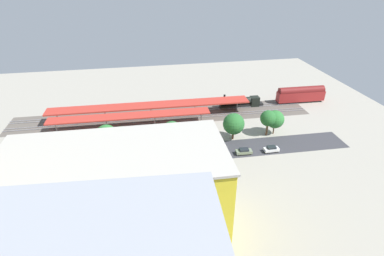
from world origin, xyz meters
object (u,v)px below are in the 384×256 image
object	(u,v)px
street_tree_3	(275,119)
parked_car_1	(244,152)
parked_car_2	(213,155)
parked_car_4	(153,161)
platform_canopy_far	(151,105)
traffic_light	(215,144)
platform_canopy_near	(130,116)
street_tree_1	(234,124)
street_tree_2	(106,135)
street_tree_5	(172,131)
street_tree_4	(268,118)
box_truck_1	(185,183)
street_tree_0	(121,135)
box_truck_2	(89,194)
parked_car_3	(182,157)
construction_building	(119,202)
locomotive	(242,102)
passenger_coach	(301,94)
box_truck_0	(98,186)
parked_car_0	(271,149)

from	to	relation	value
street_tree_3	parked_car_1	bearing A→B (deg)	36.27
parked_car_2	parked_car_4	distance (m)	15.53
platform_canopy_far	parked_car_1	world-z (taller)	platform_canopy_far
street_tree_3	traffic_light	distance (m)	22.91
platform_canopy_near	street_tree_1	size ratio (longest dim) A/B	6.12
street_tree_2	street_tree_5	xyz separation A→B (m)	(-17.20, -0.71, -0.69)
parked_car_4	street_tree_4	bearing A→B (deg)	-165.36
box_truck_1	street_tree_0	distance (m)	24.51
box_truck_2	street_tree_0	distance (m)	21.19
parked_car_3	street_tree_3	xyz separation A→B (m)	(-28.67, -8.72, 4.00)
platform_canopy_near	construction_building	bearing A→B (deg)	87.96
locomotive	parked_car_3	bearing A→B (deg)	48.67
parked_car_1	street_tree_2	distance (m)	36.26
platform_canopy_near	street_tree_0	world-z (taller)	street_tree_0
parked_car_3	platform_canopy_near	bearing A→B (deg)	-57.13
locomotive	street_tree_5	bearing A→B (deg)	38.17
parked_car_4	street_tree_0	size ratio (longest dim) A/B	0.66
parked_car_3	box_truck_2	distance (m)	24.60
parked_car_2	platform_canopy_near	bearing A→B (deg)	-43.85
passenger_coach	box_truck_1	distance (m)	63.73
locomotive	construction_building	xyz separation A→B (m)	(39.89, 53.18, 7.66)
street_tree_5	box_truck_0	bearing A→B (deg)	42.98
box_truck_0	street_tree_0	world-z (taller)	street_tree_0
parked_car_0	box_truck_1	size ratio (longest dim) A/B	0.40
street_tree_0	box_truck_2	bearing A→B (deg)	72.02
box_truck_1	street_tree_3	world-z (taller)	street_tree_3
platform_canopy_near	street_tree_0	xyz separation A→B (m)	(2.47, 11.29, 0.05)
passenger_coach	street_tree_0	distance (m)	66.35
box_truck_0	street_tree_1	xyz separation A→B (m)	(-35.89, -17.28, 3.13)
street_tree_4	street_tree_0	bearing A→B (deg)	0.01
platform_canopy_far	parked_car_3	xyz separation A→B (m)	(-6.23, 26.31, -3.48)
passenger_coach	street_tree_1	world-z (taller)	street_tree_1
parked_car_3	passenger_coach	bearing A→B (deg)	-148.63
parked_car_1	traffic_light	xyz separation A→B (m)	(8.35, 1.22, 4.02)
parked_car_3	traffic_light	distance (m)	9.17
platform_canopy_near	street_tree_4	size ratio (longest dim) A/B	6.19
box_truck_1	street_tree_5	distance (m)	19.59
street_tree_0	street_tree_4	bearing A→B (deg)	-179.99
street_tree_3	street_tree_4	xyz separation A→B (m)	(2.31, 0.37, 0.70)
parked_car_0	parked_car_3	world-z (taller)	parked_car_3
parked_car_1	construction_building	world-z (taller)	construction_building
passenger_coach	parked_car_4	bearing A→B (deg)	28.20
passenger_coach	street_tree_2	world-z (taller)	street_tree_2
passenger_coach	parked_car_2	bearing A→B (deg)	36.53
street_tree_2	traffic_light	size ratio (longest dim) A/B	1.11
parked_car_3	street_tree_5	bearing A→B (deg)	-78.68
street_tree_3	street_tree_5	size ratio (longest dim) A/B	1.03
street_tree_1	locomotive	bearing A→B (deg)	-114.57
parked_car_0	traffic_light	xyz separation A→B (m)	(15.95, 0.93, 3.99)
parked_car_1	street_tree_4	size ratio (longest dim) A/B	0.56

